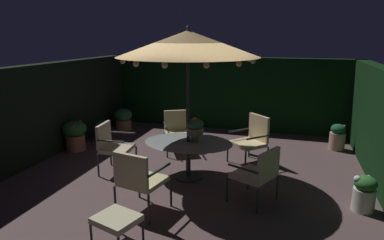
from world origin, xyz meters
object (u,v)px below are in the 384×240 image
patio_chair_north (252,137)px  potted_plant_back_left (337,137)px  patio_dining_table (188,148)px  potted_plant_right_near (75,134)px  patio_chair_southeast (139,177)px  potted_plant_left_near (364,192)px  potted_plant_back_right (103,130)px  ottoman_footrest (117,220)px  patio_umbrella (188,44)px  patio_chair_south (259,171)px  patio_chair_east (112,144)px  patio_chair_northeast (176,129)px  potted_plant_back_center (123,118)px  centerpiece_planter (195,127)px

patio_chair_north → potted_plant_back_left: size_ratio=1.65×
patio_dining_table → potted_plant_right_near: (-2.99, 0.73, -0.20)m
patio_chair_southeast → potted_plant_right_near: size_ratio=1.41×
potted_plant_back_left → potted_plant_left_near: bearing=-88.9°
potted_plant_back_right → ottoman_footrest: bearing=-57.0°
patio_umbrella → patio_chair_southeast: (-0.31, -1.48, -1.90)m
potted_plant_back_left → potted_plant_back_right: potted_plant_back_left is taller
ottoman_footrest → potted_plant_right_near: 4.09m
potted_plant_back_right → potted_plant_right_near: (-0.27, -0.79, 0.10)m
patio_chair_south → potted_plant_left_near: patio_chair_south is taller
patio_chair_east → patio_chair_southeast: bearing=-48.1°
potted_plant_left_near → potted_plant_back_right: 5.99m
potted_plant_right_near → patio_dining_table: bearing=-13.7°
patio_chair_north → potted_plant_back_left: patio_chair_north is taller
potted_plant_back_right → patio_chair_northeast: bearing=-5.1°
patio_chair_south → potted_plant_right_near: patio_chair_south is taller
potted_plant_left_near → potted_plant_back_center: size_ratio=0.94×
patio_dining_table → patio_umbrella: 1.89m
patio_chair_south → potted_plant_left_near: 1.61m
patio_chair_northeast → patio_chair_southeast: patio_chair_southeast is taller
patio_chair_east → potted_plant_back_left: size_ratio=1.58×
centerpiece_planter → patio_chair_northeast: bearing=122.5°
patio_chair_northeast → patio_chair_south: patio_chair_northeast is taller
centerpiece_planter → ottoman_footrest: size_ratio=0.72×
patio_chair_southeast → potted_plant_left_near: size_ratio=1.75×
patio_chair_east → potted_plant_back_right: 2.09m
patio_chair_northeast → potted_plant_left_near: (3.64, -1.77, -0.24)m
patio_chair_south → potted_plant_back_left: size_ratio=1.50×
patio_chair_east → potted_plant_back_center: bearing=114.1°
patio_chair_north → patio_chair_south: (0.30, -1.74, -0.02)m
patio_chair_east → potted_plant_left_near: size_ratio=1.71×
potted_plant_back_center → patio_chair_east: bearing=-65.9°
patio_chair_southeast → potted_plant_left_near: (3.25, 1.05, -0.28)m
patio_chair_northeast → ottoman_footrest: size_ratio=1.48×
patio_umbrella → potted_plant_back_right: size_ratio=5.04×
patio_chair_southeast → potted_plant_left_near: 3.43m
patio_chair_east → ottoman_footrest: (1.27, -2.15, -0.22)m
patio_chair_southeast → ottoman_footrest: bearing=-84.7°
potted_plant_left_near → potted_plant_right_near: size_ratio=0.80×
centerpiece_planter → potted_plant_back_right: (-2.83, 1.46, -0.69)m
patio_dining_table → patio_chair_north: (1.06, 1.09, -0.03)m
patio_dining_table → potted_plant_back_center: patio_dining_table is taller
patio_chair_south → potted_plant_right_near: (-4.35, 1.37, -0.15)m
patio_chair_northeast → potted_plant_back_right: 2.04m
patio_chair_south → potted_plant_back_center: 5.29m
patio_chair_southeast → patio_chair_south: patio_chair_southeast is taller
ottoman_footrest → potted_plant_back_center: size_ratio=1.05×
patio_chair_east → potted_plant_back_center: (-1.26, 2.83, -0.25)m
patio_chair_north → potted_plant_left_near: size_ratio=1.79×
potted_plant_left_near → potted_plant_back_right: potted_plant_left_near is taller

